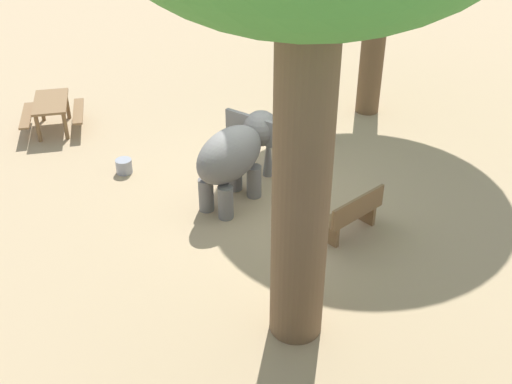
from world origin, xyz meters
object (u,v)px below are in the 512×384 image
(person_handler, at_px, (304,116))
(feed_bucket, at_px, (124,166))
(wooden_bench, at_px, (353,213))
(elephant, at_px, (237,153))
(picnic_table_near, at_px, (52,108))

(person_handler, bearing_deg, feed_bucket, -40.10)
(person_handler, distance_m, wooden_bench, 3.34)
(elephant, relative_size, person_handler, 1.38)
(elephant, bearing_deg, picnic_table_near, 90.93)
(feed_bucket, bearing_deg, picnic_table_near, -55.41)
(wooden_bench, xyz_separation_m, picnic_table_near, (5.99, -5.62, 0.12))
(picnic_table_near, bearing_deg, feed_bucket, -147.32)
(person_handler, xyz_separation_m, feed_bucket, (4.13, 0.17, -0.79))
(person_handler, xyz_separation_m, wooden_bench, (-0.15, 3.30, -0.48))
(elephant, relative_size, wooden_bench, 1.59)
(feed_bucket, bearing_deg, person_handler, -177.62)
(wooden_bench, height_order, feed_bucket, wooden_bench)
(elephant, height_order, feed_bucket, elephant)
(elephant, relative_size, feed_bucket, 6.21)
(person_handler, bearing_deg, picnic_table_near, -64.09)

